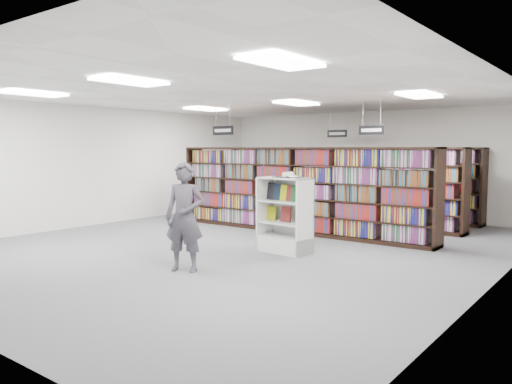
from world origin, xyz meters
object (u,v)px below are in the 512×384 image
Objects in this scene: bookshelf_row_near at (296,190)px; shopper at (185,217)px; endcap_display at (286,227)px; open_book at (288,176)px.

bookshelf_row_near is 4.49m from shopper.
bookshelf_row_near is at bearing 123.95° from endcap_display.
open_book is at bearing 52.13° from shopper.
open_book is (0.05, 0.01, 1.03)m from endcap_display.
bookshelf_row_near reaches higher than shopper.
endcap_display is 2.41m from shopper.
open_book is at bearing -60.84° from bookshelf_row_near.
bookshelf_row_near is 3.80× the size of shopper.
endcap_display is at bearing -179.57° from open_book.
endcap_display is 2.48× the size of open_book.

